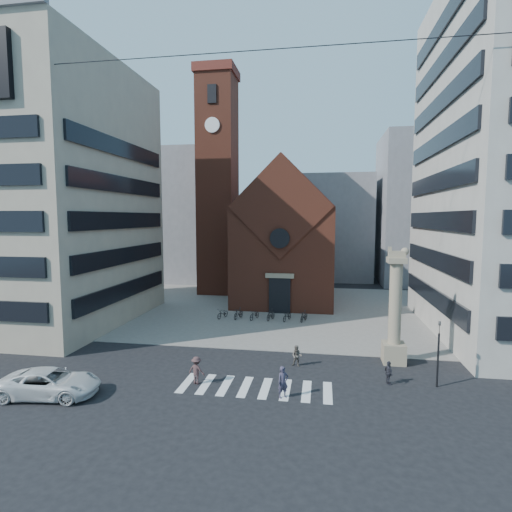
# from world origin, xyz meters

# --- Properties ---
(ground) EXTENTS (120.00, 120.00, 0.00)m
(ground) POSITION_xyz_m (0.00, 0.00, 0.00)
(ground) COLOR black
(ground) RESTS_ON ground
(piazza) EXTENTS (46.00, 30.00, 0.05)m
(piazza) POSITION_xyz_m (0.00, 19.00, 0.03)
(piazza) COLOR gray
(piazza) RESTS_ON ground
(zebra_crossing) EXTENTS (10.20, 3.20, 0.01)m
(zebra_crossing) POSITION_xyz_m (0.55, -3.00, 0.01)
(zebra_crossing) COLOR white
(zebra_crossing) RESTS_ON ground
(church) EXTENTS (12.00, 16.65, 18.00)m
(church) POSITION_xyz_m (0.00, 25.04, 7.98)
(church) COLOR brown
(church) RESTS_ON ground
(campanile) EXTENTS (5.50, 5.50, 31.20)m
(campanile) POSITION_xyz_m (-10.00, 28.00, 15.74)
(campanile) COLOR brown
(campanile) RESTS_ON ground
(building_left) EXTENTS (18.00, 20.00, 26.00)m
(building_left) POSITION_xyz_m (-24.00, 10.00, 13.00)
(building_left) COLOR tan
(building_left) RESTS_ON ground
(bg_block_left) EXTENTS (16.00, 14.00, 22.00)m
(bg_block_left) POSITION_xyz_m (-20.00, 40.00, 11.00)
(bg_block_left) COLOR gray
(bg_block_left) RESTS_ON ground
(bg_block_mid) EXTENTS (14.00, 12.00, 18.00)m
(bg_block_mid) POSITION_xyz_m (6.00, 45.00, 9.00)
(bg_block_mid) COLOR gray
(bg_block_mid) RESTS_ON ground
(bg_block_right) EXTENTS (16.00, 14.00, 24.00)m
(bg_block_right) POSITION_xyz_m (22.00, 42.00, 12.00)
(bg_block_right) COLOR gray
(bg_block_right) RESTS_ON ground
(lion_column) EXTENTS (1.63, 1.60, 8.68)m
(lion_column) POSITION_xyz_m (10.01, 3.00, 3.46)
(lion_column) COLOR gray
(lion_column) RESTS_ON ground
(traffic_light) EXTENTS (0.13, 0.16, 4.30)m
(traffic_light) POSITION_xyz_m (12.00, -1.00, 2.29)
(traffic_light) COLOR black
(traffic_light) RESTS_ON ground
(white_car) EXTENTS (6.19, 3.42, 1.64)m
(white_car) POSITION_xyz_m (-11.54, -6.24, 0.82)
(white_car) COLOR silver
(white_car) RESTS_ON ground
(pedestrian_0) EXTENTS (0.83, 0.78, 1.92)m
(pedestrian_0) POSITION_xyz_m (2.43, -4.12, 0.96)
(pedestrian_0) COLOR #383346
(pedestrian_0) RESTS_ON ground
(pedestrian_1) EXTENTS (0.83, 0.70, 1.53)m
(pedestrian_1) POSITION_xyz_m (2.93, 1.11, 0.77)
(pedestrian_1) COLOR #61574D
(pedestrian_1) RESTS_ON ground
(pedestrian_2) EXTENTS (0.63, 0.97, 1.54)m
(pedestrian_2) POSITION_xyz_m (9.00, -1.09, 0.77)
(pedestrian_2) COLOR #2B2C34
(pedestrian_2) RESTS_ON ground
(pedestrian_3) EXTENTS (1.29, 0.92, 1.80)m
(pedestrian_3) POSITION_xyz_m (-3.32, -3.02, 0.90)
(pedestrian_3) COLOR #462F2F
(pedestrian_3) RESTS_ON ground
(scooter_0) EXTENTS (1.27, 2.07, 1.03)m
(scooter_0) POSITION_xyz_m (-5.77, 13.63, 0.56)
(scooter_0) COLOR black
(scooter_0) RESTS_ON piazza
(scooter_1) EXTENTS (1.11, 1.97, 1.14)m
(scooter_1) POSITION_xyz_m (-4.04, 13.63, 0.62)
(scooter_1) COLOR black
(scooter_1) RESTS_ON piazza
(scooter_2) EXTENTS (1.27, 2.07, 1.03)m
(scooter_2) POSITION_xyz_m (-2.32, 13.63, 0.56)
(scooter_2) COLOR black
(scooter_2) RESTS_ON piazza
(scooter_3) EXTENTS (1.11, 1.97, 1.14)m
(scooter_3) POSITION_xyz_m (-0.59, 13.63, 0.62)
(scooter_3) COLOR black
(scooter_3) RESTS_ON piazza
(scooter_4) EXTENTS (1.27, 2.07, 1.03)m
(scooter_4) POSITION_xyz_m (1.14, 13.63, 0.56)
(scooter_4) COLOR black
(scooter_4) RESTS_ON piazza
(scooter_5) EXTENTS (1.11, 1.97, 1.14)m
(scooter_5) POSITION_xyz_m (2.87, 13.63, 0.62)
(scooter_5) COLOR black
(scooter_5) RESTS_ON piazza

